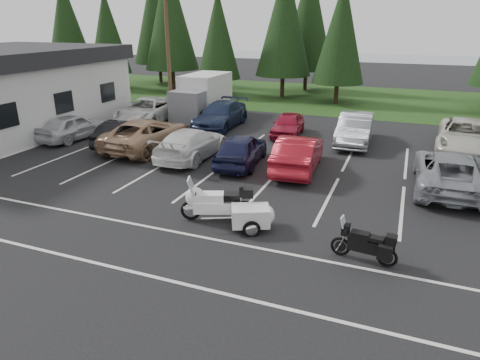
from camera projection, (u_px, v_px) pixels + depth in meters
name	position (u px, v px, depth m)	size (l,w,h in m)	color
ground	(241.00, 197.00, 16.67)	(120.00, 120.00, 0.00)	black
grass_strip	(340.00, 98.00, 37.58)	(80.00, 16.00, 0.01)	#1B3812
lake_water	(401.00, 66.00, 63.21)	(70.00, 50.00, 0.02)	gray
utility_pole	(168.00, 48.00, 28.90)	(1.60, 0.26, 9.00)	#473321
box_truck	(199.00, 97.00, 29.79)	(2.40, 5.60, 2.90)	silver
stall_markings	(258.00, 180.00, 18.41)	(32.00, 16.00, 0.01)	silver
conifer_0	(66.00, 22.00, 43.67)	(4.58, 4.58, 10.66)	#332316
conifer_1	(107.00, 32.00, 40.78)	(3.96, 3.96, 9.22)	#332316
conifer_2	(170.00, 14.00, 39.57)	(5.10, 5.10, 11.89)	#332316
conifer_3	(218.00, 35.00, 37.06)	(3.87, 3.87, 9.02)	#332316
conifer_4	(285.00, 19.00, 36.04)	(4.80, 4.80, 11.17)	#332316
conifer_5	(341.00, 31.00, 33.51)	(4.14, 4.14, 9.63)	#332316
conifer_back_a	(157.00, 13.00, 44.51)	(5.28, 5.28, 12.30)	#332316
conifer_back_b	(309.00, 16.00, 39.62)	(4.97, 4.97, 11.58)	#332316
car_near_0	(73.00, 127.00, 24.52)	(1.75, 4.35, 1.48)	silver
car_near_1	(123.00, 133.00, 23.38)	(1.49, 4.26, 1.40)	black
car_near_2	(147.00, 134.00, 22.72)	(2.68, 5.82, 1.62)	#9F7B5C
car_near_3	(192.00, 144.00, 21.17)	(2.08, 5.12, 1.49)	white
car_near_4	(241.00, 149.00, 20.18)	(1.78, 4.43, 1.51)	#17193A
car_near_5	(298.00, 153.00, 19.42)	(1.72, 4.93, 1.62)	maroon
car_near_6	(450.00, 171.00, 17.19)	(2.62, 5.69, 1.58)	gray
car_far_0	(147.00, 110.00, 28.54)	(2.69, 5.83, 1.62)	white
car_far_1	(221.00, 115.00, 27.25)	(2.22, 5.47, 1.59)	#1A2543
car_far_2	(288.00, 125.00, 25.32)	(1.57, 3.91, 1.33)	maroon
car_far_3	(355.00, 129.00, 23.66)	(1.75, 5.01, 1.65)	gray
car_far_4	(465.00, 136.00, 22.32)	(2.68, 5.80, 1.61)	beige
touring_motorcycle	(217.00, 199.00, 14.53)	(2.81, 0.86, 1.56)	white
cargo_trailer	(250.00, 218.00, 13.96)	(1.78, 1.00, 0.82)	silver
adventure_motorcycle	(364.00, 241.00, 12.06)	(2.10, 0.73, 1.28)	black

